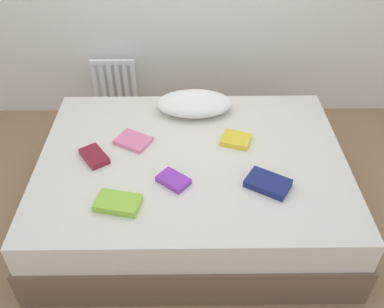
% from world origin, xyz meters
% --- Properties ---
extents(ground_plane, '(8.00, 8.00, 0.00)m').
position_xyz_m(ground_plane, '(0.00, 0.00, 0.00)').
color(ground_plane, '#93704C').
extents(bed, '(2.00, 1.50, 0.50)m').
position_xyz_m(bed, '(0.00, 0.00, 0.25)').
color(bed, brown).
rests_on(bed, ground).
extents(radiator, '(0.38, 0.04, 0.48)m').
position_xyz_m(radiator, '(-0.67, 1.20, 0.33)').
color(radiator, white).
rests_on(radiator, ground).
extents(pillow, '(0.55, 0.33, 0.14)m').
position_xyz_m(pillow, '(0.02, 0.52, 0.57)').
color(pillow, white).
rests_on(pillow, bed).
extents(textbook_purple, '(0.22, 0.21, 0.04)m').
position_xyz_m(textbook_purple, '(-0.11, -0.24, 0.52)').
color(textbook_purple, purple).
rests_on(textbook_purple, bed).
extents(textbook_lime, '(0.27, 0.20, 0.04)m').
position_xyz_m(textbook_lime, '(-0.42, -0.42, 0.52)').
color(textbook_lime, '#8CC638').
rests_on(textbook_lime, bed).
extents(textbook_yellow, '(0.23, 0.21, 0.04)m').
position_xyz_m(textbook_yellow, '(0.29, 0.15, 0.52)').
color(textbook_yellow, yellow).
rests_on(textbook_yellow, bed).
extents(textbook_maroon, '(0.22, 0.24, 0.04)m').
position_xyz_m(textbook_maroon, '(-0.62, -0.01, 0.52)').
color(textbook_maroon, maroon).
rests_on(textbook_maroon, bed).
extents(textbook_navy, '(0.30, 0.27, 0.04)m').
position_xyz_m(textbook_navy, '(0.44, -0.28, 0.52)').
color(textbook_navy, navy).
rests_on(textbook_navy, bed).
extents(textbook_pink, '(0.27, 0.25, 0.03)m').
position_xyz_m(textbook_pink, '(-0.39, 0.15, 0.51)').
color(textbook_pink, pink).
rests_on(textbook_pink, bed).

